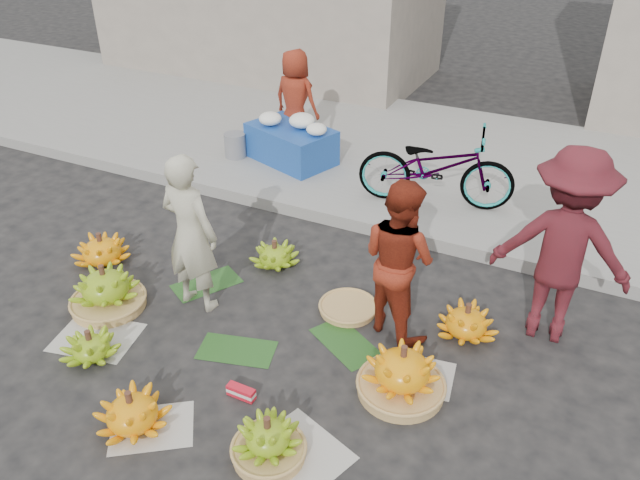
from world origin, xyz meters
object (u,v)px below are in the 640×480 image
at_px(banana_bunch_0, 106,289).
at_px(flower_table, 292,142).
at_px(vendor_cream, 190,234).
at_px(bicycle, 436,167).
at_px(banana_bunch_4, 402,373).

relative_size(banana_bunch_0, flower_table, 0.53).
xyz_separation_m(vendor_cream, flower_table, (-0.63, 3.05, -0.37)).
bearing_deg(bicycle, vendor_cream, 139.00).
xyz_separation_m(flower_table, bicycle, (2.08, -0.35, 0.20)).
distance_m(banana_bunch_0, banana_bunch_4, 2.84).
xyz_separation_m(banana_bunch_4, bicycle, (-0.67, 2.96, 0.39)).
distance_m(flower_table, bicycle, 2.12).
distance_m(banana_bunch_4, vendor_cream, 2.21).
bearing_deg(banana_bunch_4, banana_bunch_0, -176.67).
bearing_deg(banana_bunch_0, banana_bunch_4, 3.33).
bearing_deg(flower_table, bicycle, 9.74).
bearing_deg(bicycle, flower_table, 67.65).
height_order(vendor_cream, flower_table, vendor_cream).
relative_size(banana_bunch_0, banana_bunch_4, 0.95).
xyz_separation_m(banana_bunch_0, bicycle, (2.17, 3.12, 0.39)).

